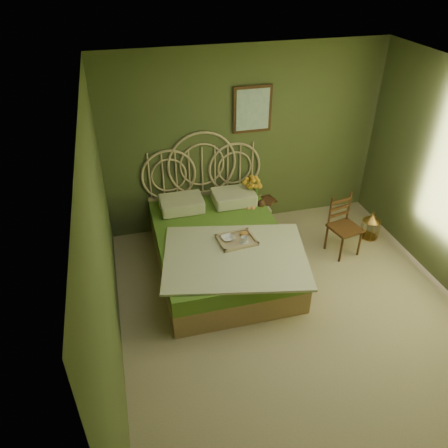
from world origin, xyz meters
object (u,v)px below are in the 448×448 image
object	(u,v)px
bed	(220,246)
birdcage	(371,226)
nightstand	(251,213)
chair	(343,221)

from	to	relation	value
bed	birdcage	size ratio (longest dim) A/B	6.28
nightstand	birdcage	size ratio (longest dim) A/B	2.44
bed	chair	size ratio (longest dim) A/B	2.86
bed	nightstand	xyz separation A→B (m)	(0.62, 0.64, 0.02)
chair	nightstand	bearing A→B (deg)	135.01
chair	birdcage	xyz separation A→B (m)	(0.57, 0.16, -0.28)
chair	bed	bearing A→B (deg)	165.66
bed	birdcage	distance (m)	2.28
nightstand	chair	world-z (taller)	nightstand
bed	chair	xyz separation A→B (m)	(1.71, -0.06, 0.14)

